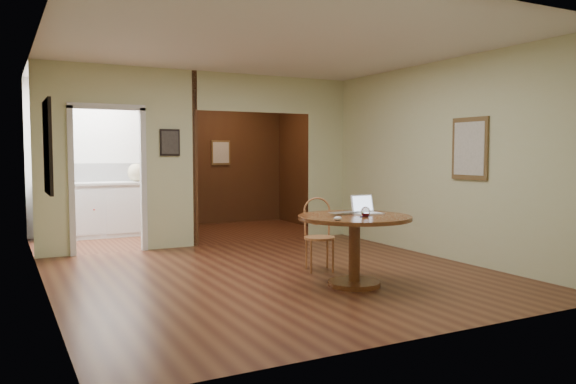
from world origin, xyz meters
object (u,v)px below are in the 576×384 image
closed_laptop (346,214)px  open_laptop (365,208)px  chair (318,230)px  dining_table (355,234)px

closed_laptop → open_laptop: bearing=-10.9°
chair → closed_laptop: (-0.12, -0.79, 0.28)m
closed_laptop → dining_table: bearing=-79.1°
chair → open_laptop: 0.87m
dining_table → closed_laptop: 0.24m
open_laptop → closed_laptop: size_ratio=0.92×
chair → open_laptop: size_ratio=2.94×
dining_table → closed_laptop: closed_laptop is taller
dining_table → open_laptop: open_laptop is taller
chair → open_laptop: (0.13, -0.80, 0.33)m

